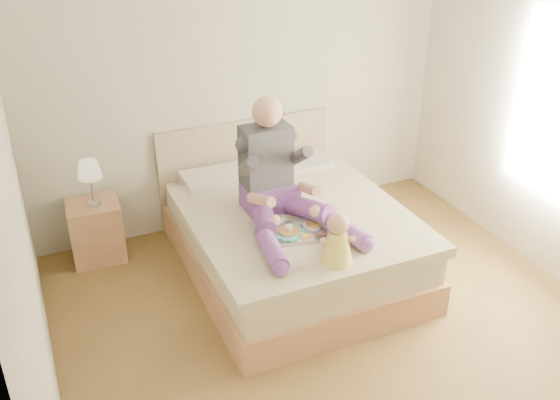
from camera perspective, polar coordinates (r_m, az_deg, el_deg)
name	(u,v)px	position (r m, az deg, el deg)	size (l,w,h in m)	color
room	(372,149)	(3.95, 8.38, 4.64)	(4.02, 4.22, 2.71)	brown
bed	(288,234)	(5.30, 0.72, -3.11)	(1.70, 2.18, 1.00)	#A7734E
nightstand	(96,231)	(5.67, -16.46, -2.69)	(0.46, 0.41, 0.54)	#A7734E
lamp	(89,172)	(5.37, -17.04, 2.46)	(0.20, 0.20, 0.41)	#B9BBC1
adult	(277,184)	(4.85, -0.26, 1.50)	(0.82, 1.16, 0.96)	#6A378B
tray	(300,230)	(4.73, 1.81, -2.77)	(0.48, 0.41, 0.12)	#B9BBC1
baby	(337,242)	(4.35, 5.21, -3.86)	(0.27, 0.35, 0.39)	#EEE44B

